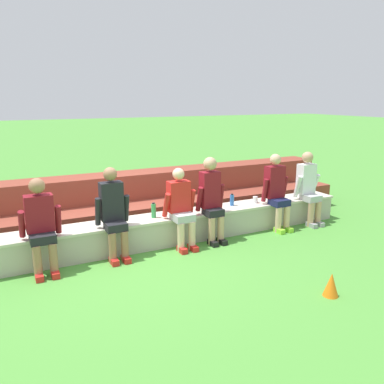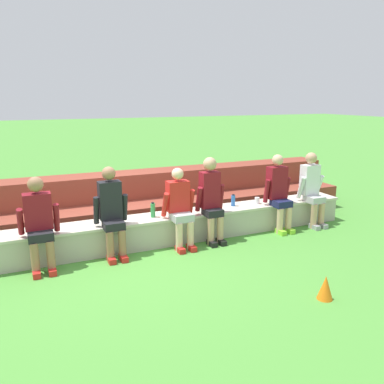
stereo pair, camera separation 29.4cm
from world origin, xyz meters
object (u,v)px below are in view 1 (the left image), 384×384
at_px(person_center, 181,207).
at_px(person_far_right, 277,190).
at_px(person_right_of_center, 212,198).
at_px(person_rightmost_edge, 309,186).
at_px(sports_cone, 331,285).
at_px(water_bottle_center_gap, 154,211).
at_px(person_far_left, 41,224).
at_px(water_bottle_mid_left, 232,200).
at_px(plastic_cup_left_end, 255,200).
at_px(person_left_of_center, 113,212).

relative_size(person_center, person_far_right, 0.93).
xyz_separation_m(person_right_of_center, person_rightmost_edge, (2.10, 0.01, -0.03)).
relative_size(person_far_right, sports_cone, 4.64).
xyz_separation_m(person_far_right, water_bottle_center_gap, (-2.29, 0.21, -0.13)).
bearing_deg(person_far_left, sports_cone, -37.21).
height_order(water_bottle_mid_left, water_bottle_center_gap, water_bottle_center_gap).
height_order(person_right_of_center, water_bottle_mid_left, person_right_of_center).
xyz_separation_m(person_far_left, person_far_right, (4.02, 0.06, 0.02)).
bearing_deg(plastic_cup_left_end, person_right_of_center, -166.34).
xyz_separation_m(person_right_of_center, water_bottle_mid_left, (0.59, 0.30, -0.18)).
xyz_separation_m(person_right_of_center, water_bottle_center_gap, (-0.93, 0.24, -0.16)).
bearing_deg(person_center, person_right_of_center, 1.35).
relative_size(person_far_left, person_center, 1.03).
height_order(person_far_right, plastic_cup_left_end, person_far_right).
bearing_deg(sports_cone, water_bottle_center_gap, 116.64).
relative_size(person_rightmost_edge, sports_cone, 4.63).
xyz_separation_m(person_far_left, person_center, (2.09, 0.02, -0.03)).
bearing_deg(person_left_of_center, person_far_left, -176.60).
xyz_separation_m(person_far_right, water_bottle_mid_left, (-0.78, 0.27, -0.15)).
bearing_deg(sports_cone, person_center, 111.79).
distance_m(person_far_left, water_bottle_center_gap, 1.75).
height_order(person_right_of_center, water_bottle_center_gap, person_right_of_center).
relative_size(person_left_of_center, person_center, 1.07).
bearing_deg(plastic_cup_left_end, person_far_right, -37.43).
bearing_deg(water_bottle_mid_left, person_right_of_center, -153.03).
height_order(plastic_cup_left_end, sports_cone, plastic_cup_left_end).
height_order(person_far_left, water_bottle_mid_left, person_far_left).
bearing_deg(person_far_right, person_right_of_center, -178.69).
bearing_deg(person_far_right, person_far_left, -179.14).
bearing_deg(water_bottle_center_gap, sports_cone, -63.36).
bearing_deg(plastic_cup_left_end, person_center, -170.50).
bearing_deg(sports_cone, person_far_right, 66.72).
bearing_deg(water_bottle_center_gap, plastic_cup_left_end, 0.44).
bearing_deg(person_far_right, water_bottle_center_gap, 174.69).
bearing_deg(person_far_left, water_bottle_mid_left, 5.82).
bearing_deg(person_rightmost_edge, water_bottle_mid_left, 169.21).
height_order(person_center, water_bottle_mid_left, person_center).
bearing_deg(person_left_of_center, person_far_right, 0.00).
xyz_separation_m(person_far_left, person_right_of_center, (2.65, 0.03, 0.05)).
distance_m(person_right_of_center, water_bottle_mid_left, 0.69).
bearing_deg(person_far_right, water_bottle_mid_left, 160.82).
relative_size(water_bottle_mid_left, plastic_cup_left_end, 1.85).
bearing_deg(person_right_of_center, water_bottle_mid_left, 26.97).
bearing_deg(person_far_left, plastic_cup_left_end, 4.44).
bearing_deg(person_far_left, person_left_of_center, 3.40).
xyz_separation_m(person_left_of_center, person_rightmost_edge, (3.74, -0.02, 0.00)).
xyz_separation_m(person_left_of_center, person_center, (1.07, -0.04, -0.05)).
xyz_separation_m(person_far_left, water_bottle_center_gap, (1.72, 0.27, -0.11)).
bearing_deg(person_right_of_center, person_rightmost_edge, 0.36).
relative_size(water_bottle_mid_left, water_bottle_center_gap, 0.86).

